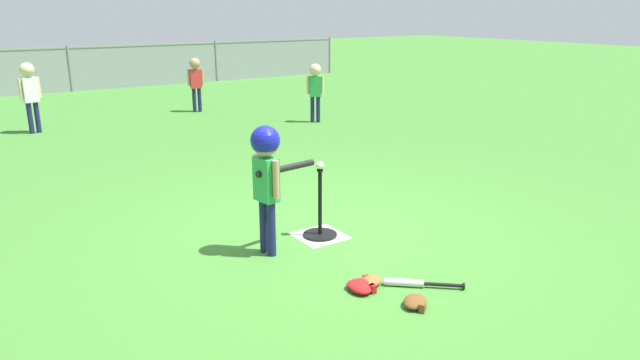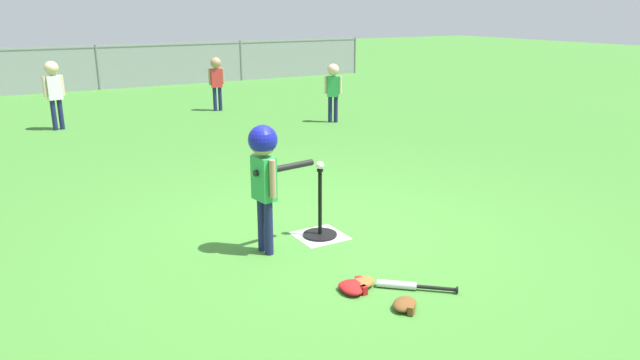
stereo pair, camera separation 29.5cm
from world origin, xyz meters
name	(u,v)px [view 2 (the right image)]	position (x,y,z in m)	size (l,w,h in m)	color
ground_plane	(334,235)	(0.00, 0.00, 0.00)	(60.00, 60.00, 0.00)	#3D7A2D
home_plate	(320,236)	(-0.12, 0.05, 0.00)	(0.44, 0.44, 0.01)	white
batting_tee	(320,226)	(-0.12, 0.05, 0.10)	(0.32, 0.32, 0.65)	black
baseball_on_tee	(320,165)	(-0.12, 0.05, 0.69)	(0.07, 0.07, 0.07)	white
batter_child	(264,163)	(-0.71, -0.03, 0.81)	(0.63, 0.32, 1.13)	#191E4C
fielder_deep_center	(216,77)	(1.52, 7.08, 0.70)	(0.32, 0.22, 1.09)	#191E4C
fielder_near_left	(333,85)	(2.93, 4.79, 0.70)	(0.28, 0.22, 1.08)	#191E4C
fielder_near_right	(54,86)	(-1.60, 6.64, 0.77)	(0.35, 0.24, 1.19)	#191E4C
spare_bat_silver	(405,285)	(-0.10, -1.20, 0.03)	(0.49, 0.44, 0.06)	silver
glove_by_plate	(353,285)	(-0.45, -1.00, 0.04)	(0.26, 0.23, 0.07)	#B21919
glove_near_bats	(352,288)	(-0.48, -1.04, 0.04)	(0.18, 0.23, 0.07)	#B21919
glove_tossed_aside	(362,283)	(-0.37, -1.00, 0.04)	(0.25, 0.21, 0.07)	brown
glove_outfield_drop	(405,304)	(-0.29, -1.43, 0.04)	(0.27, 0.25, 0.07)	brown
outfield_fence	(97,66)	(0.00, 11.68, 0.62)	(16.06, 0.06, 1.15)	slate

